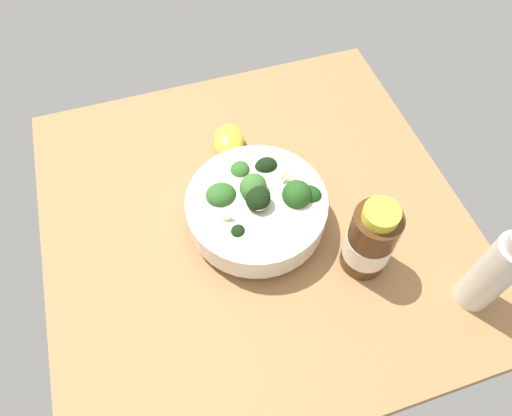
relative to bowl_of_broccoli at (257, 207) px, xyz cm
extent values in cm
cube|color=#996D42|center=(-0.97, -0.12, -6.58)|extent=(66.69, 66.69, 4.83)
cylinder|color=silver|center=(0.11, -0.21, -3.39)|extent=(11.83, 11.83, 1.55)
cylinder|color=silver|center=(0.11, -0.21, -0.29)|extent=(21.50, 21.50, 4.65)
cylinder|color=beige|center=(0.11, -0.21, 1.64)|extent=(17.55, 17.55, 0.80)
cylinder|color=#589D47|center=(4.42, -4.34, -0.34)|extent=(1.67, 1.33, 1.87)
ellipsoid|color=black|center=(4.42, -4.34, 1.28)|extent=(3.83, 4.43, 3.78)
cylinder|color=#589D47|center=(-0.81, -0.30, 1.21)|extent=(1.52, 1.60, 1.03)
ellipsoid|color=black|center=(-0.81, -0.30, 2.59)|extent=(4.73, 4.84, 4.10)
cylinder|color=#4A8F3C|center=(1.42, 7.83, -0.42)|extent=(2.08, 2.22, 2.04)
ellipsoid|color=#194216|center=(1.42, 7.83, 1.51)|extent=(6.08, 5.36, 5.19)
cylinder|color=#589D47|center=(0.81, -0.13, 1.58)|extent=(1.83, 2.20, 2.02)
ellipsoid|color=black|center=(0.81, -0.13, 3.38)|extent=(5.69, 5.86, 4.85)
cylinder|color=#2F662B|center=(-5.60, 3.24, 0.31)|extent=(1.68, 1.74, 1.42)
ellipsoid|color=black|center=(-5.60, 3.24, 1.86)|extent=(3.88, 4.23, 4.29)
cylinder|color=#4A8F3C|center=(-1.60, -0.02, 1.30)|extent=(2.00, 2.25, 1.89)
ellipsoid|color=#386B2B|center=(-1.60, -0.02, 3.13)|extent=(6.26, 6.27, 4.47)
cylinder|color=#3C7A32|center=(-6.08, -0.94, 0.47)|extent=(1.41, 1.30, 1.06)
ellipsoid|color=#2D6023|center=(-6.08, -0.94, 1.84)|extent=(4.64, 5.02, 3.79)
cylinder|color=#589D47|center=(-2.33, -4.94, 0.32)|extent=(2.02, 2.03, 1.67)
ellipsoid|color=#2D6023|center=(-2.33, -4.94, 2.07)|extent=(5.71, 6.32, 4.38)
cylinder|color=#589D47|center=(1.36, 5.79, 0.73)|extent=(2.35, 2.26, 1.54)
ellipsoid|color=#23511C|center=(1.36, 5.79, 2.54)|extent=(6.84, 5.69, 5.93)
ellipsoid|color=#DBBC84|center=(2.02, -5.20, 2.61)|extent=(1.50, 1.81, 1.39)
ellipsoid|color=#DBBC84|center=(2.35, -0.20, 3.12)|extent=(1.07, 1.82, 0.64)
ellipsoid|color=#DBBC84|center=(-2.23, 5.09, 3.25)|extent=(1.52, 2.04, 0.90)
ellipsoid|color=#DBBC84|center=(-1.32, 5.51, 3.78)|extent=(1.65, 2.06, 0.80)
ellipsoid|color=yellow|center=(-15.91, -0.10, -2.16)|extent=(8.46, 6.97, 4.00)
cylinder|color=beige|center=(21.68, 25.70, 3.30)|extent=(4.96, 4.96, 14.92)
cylinder|color=#472814|center=(11.60, 13.03, 1.99)|extent=(6.76, 6.76, 12.30)
cylinder|color=gold|center=(11.60, 13.03, 9.00)|extent=(4.87, 4.87, 1.70)
cylinder|color=#EFE3CB|center=(11.60, 13.03, 0.80)|extent=(6.90, 6.90, 4.41)
camera|label=1|loc=(36.49, -11.80, 58.82)|focal=32.18mm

